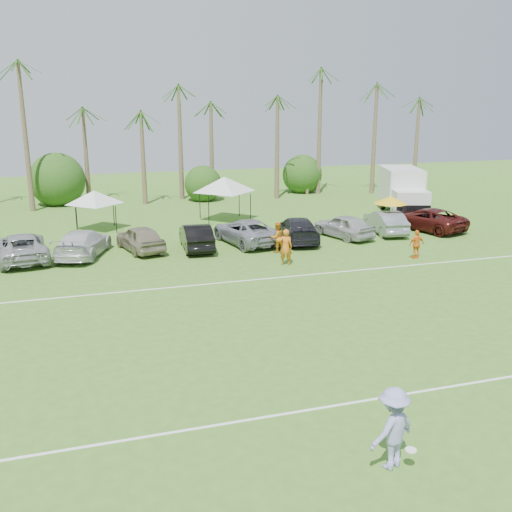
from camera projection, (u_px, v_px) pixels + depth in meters
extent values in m
plane|color=#417021|center=(283.00, 461.00, 13.61)|extent=(120.00, 120.00, 0.00)
cube|color=white|center=(258.00, 418.00, 15.45)|extent=(80.00, 0.10, 0.01)
cube|color=white|center=(182.00, 286.00, 26.52)|extent=(80.00, 0.10, 0.01)
cone|color=brown|center=(26.00, 139.00, 44.97)|extent=(0.44, 0.44, 11.00)
cone|color=brown|center=(81.00, 157.00, 46.50)|extent=(0.44, 0.44, 8.00)
cone|color=brown|center=(130.00, 149.00, 47.50)|extent=(0.44, 0.44, 9.00)
cone|color=brown|center=(178.00, 142.00, 48.51)|extent=(0.44, 0.44, 10.00)
cone|color=brown|center=(223.00, 136.00, 49.51)|extent=(0.44, 0.44, 11.00)
cone|color=brown|center=(277.00, 152.00, 51.32)|extent=(0.44, 0.44, 8.00)
cone|color=brown|center=(328.00, 145.00, 52.61)|extent=(0.44, 0.44, 9.00)
cone|color=brown|center=(377.00, 138.00, 53.90)|extent=(0.44, 0.44, 10.00)
cone|color=brown|center=(414.00, 132.00, 54.90)|extent=(0.44, 0.44, 11.00)
cylinder|color=brown|center=(59.00, 196.00, 47.71)|extent=(0.30, 0.30, 1.40)
sphere|color=#1E4513|center=(58.00, 183.00, 47.43)|extent=(4.00, 4.00, 4.00)
cylinder|color=brown|center=(200.00, 190.00, 51.12)|extent=(0.30, 0.30, 1.40)
sphere|color=#1E4513|center=(199.00, 178.00, 50.83)|extent=(4.00, 4.00, 4.00)
cylinder|color=brown|center=(303.00, 185.00, 53.95)|extent=(0.30, 0.30, 1.40)
sphere|color=#1E4513|center=(304.00, 174.00, 53.67)|extent=(4.00, 4.00, 4.00)
imported|color=orange|center=(286.00, 247.00, 29.83)|extent=(0.81, 0.65, 1.93)
imported|color=orange|center=(277.00, 237.00, 32.47)|extent=(0.98, 0.84, 1.73)
imported|color=orange|center=(417.00, 244.00, 31.10)|extent=(0.95, 0.43, 1.59)
cube|color=silver|center=(401.00, 185.00, 43.91)|extent=(3.97, 5.39, 2.62)
cube|color=silver|center=(410.00, 206.00, 40.95)|extent=(2.87, 2.53, 2.20)
cube|color=black|center=(413.00, 212.00, 40.27)|extent=(2.39, 1.04, 1.05)
cube|color=#E5590C|center=(417.00, 191.00, 44.01)|extent=(0.53, 1.60, 0.94)
cylinder|color=black|center=(395.00, 214.00, 41.33)|extent=(0.59, 0.99, 0.94)
cylinder|color=black|center=(423.00, 214.00, 41.30)|extent=(0.59, 0.99, 0.94)
cylinder|color=black|center=(382.00, 204.00, 45.57)|extent=(0.59, 0.99, 0.94)
cylinder|color=black|center=(409.00, 204.00, 45.54)|extent=(0.59, 0.99, 0.94)
cylinder|color=black|center=(77.00, 222.00, 36.55)|extent=(0.06, 0.06, 1.78)
cylinder|color=black|center=(116.00, 219.00, 37.25)|extent=(0.06, 0.06, 1.78)
cylinder|color=black|center=(76.00, 215.00, 38.83)|extent=(0.06, 0.06, 1.78)
cylinder|color=black|center=(114.00, 213.00, 39.53)|extent=(0.06, 0.06, 1.78)
pyramid|color=silver|center=(94.00, 191.00, 37.58)|extent=(3.85, 3.85, 0.89)
cylinder|color=black|center=(209.00, 211.00, 39.13)|extent=(0.06, 0.06, 2.13)
cylinder|color=black|center=(251.00, 209.00, 39.98)|extent=(0.06, 0.06, 2.13)
cylinder|color=black|center=(200.00, 204.00, 41.90)|extent=(0.06, 0.06, 2.13)
cylinder|color=black|center=(239.00, 202.00, 42.75)|extent=(0.06, 0.06, 2.13)
pyramid|color=silver|center=(224.00, 177.00, 40.39)|extent=(4.61, 4.61, 1.07)
cylinder|color=black|center=(389.00, 217.00, 37.07)|extent=(0.05, 0.05, 2.21)
cone|color=gold|center=(391.00, 200.00, 36.78)|extent=(2.21, 2.21, 0.50)
imported|color=#9593D1|center=(393.00, 428.00, 13.17)|extent=(1.47, 1.13, 2.01)
cylinder|color=white|center=(411.00, 450.00, 13.16)|extent=(0.27, 0.27, 0.03)
imported|color=#9E9FA2|center=(22.00, 247.00, 30.75)|extent=(3.21, 5.66, 1.49)
imported|color=silver|center=(83.00, 243.00, 31.63)|extent=(3.61, 5.54, 1.49)
imported|color=gray|center=(140.00, 238.00, 32.74)|extent=(2.79, 4.68, 1.49)
imported|color=black|center=(196.00, 237.00, 33.15)|extent=(1.85, 4.61, 1.49)
imported|color=gray|center=(246.00, 231.00, 34.51)|extent=(3.50, 5.75, 1.49)
imported|color=black|center=(297.00, 229.00, 35.04)|extent=(2.90, 5.41, 1.49)
imported|color=#B2B2B2|center=(344.00, 226.00, 35.98)|extent=(3.00, 4.70, 1.49)
imported|color=gray|center=(385.00, 222.00, 37.20)|extent=(2.23, 4.71, 1.49)
imported|color=#4B1411|center=(427.00, 219.00, 38.13)|extent=(4.01, 5.87, 1.49)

